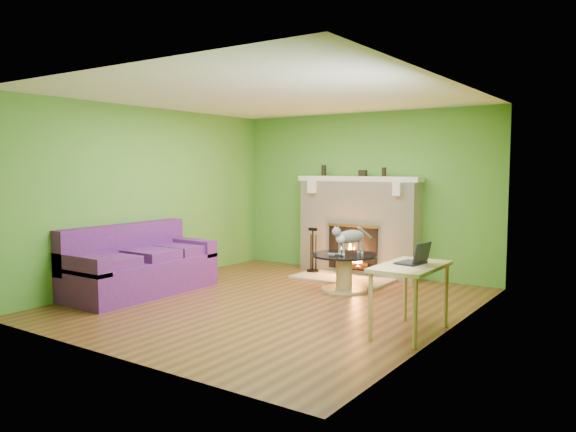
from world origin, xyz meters
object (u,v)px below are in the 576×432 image
at_px(desk, 410,273).
at_px(coffee_table, 344,270).
at_px(cat, 351,240).
at_px(sofa, 138,267).

bearing_deg(desk, coffee_table, 137.74).
height_order(coffee_table, desk, desk).
relative_size(desk, cat, 1.51).
relative_size(sofa, cat, 3.21).
distance_m(coffee_table, cat, 0.43).
height_order(coffee_table, cat, cat).
distance_m(desk, cat, 2.07).
height_order(sofa, cat, sofa).
xyz_separation_m(coffee_table, desk, (1.55, -1.41, 0.34)).
relative_size(coffee_table, desk, 0.93).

